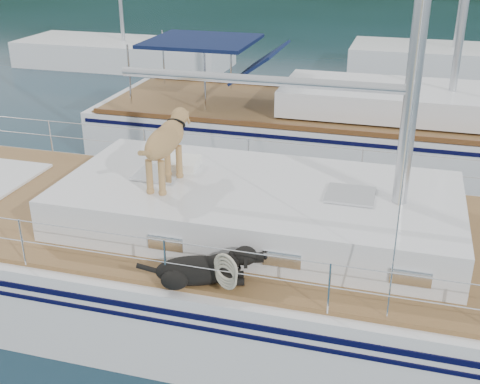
% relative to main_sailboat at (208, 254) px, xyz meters
% --- Properties ---
extents(ground, '(120.00, 120.00, 0.00)m').
position_rel_main_sailboat_xyz_m(ground, '(-0.09, 0.01, -0.68)').
color(ground, black).
rests_on(ground, ground).
extents(main_sailboat, '(12.00, 3.87, 14.01)m').
position_rel_main_sailboat_xyz_m(main_sailboat, '(0.00, 0.00, 0.00)').
color(main_sailboat, white).
rests_on(main_sailboat, ground).
extents(neighbor_sailboat, '(11.00, 3.50, 13.30)m').
position_rel_main_sailboat_xyz_m(neighbor_sailboat, '(1.09, 6.27, -0.05)').
color(neighbor_sailboat, white).
rests_on(neighbor_sailboat, ground).
extents(bg_boat_west, '(8.00, 3.00, 11.65)m').
position_rel_main_sailboat_xyz_m(bg_boat_west, '(-8.09, 14.01, -0.23)').
color(bg_boat_west, white).
rests_on(bg_boat_west, ground).
extents(bg_boat_center, '(7.20, 3.00, 11.65)m').
position_rel_main_sailboat_xyz_m(bg_boat_center, '(3.91, 16.01, -0.23)').
color(bg_boat_center, white).
rests_on(bg_boat_center, ground).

